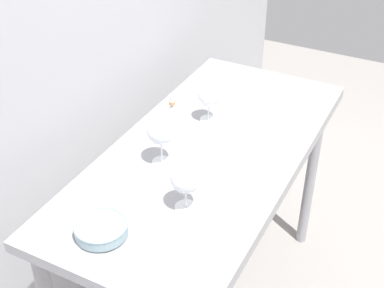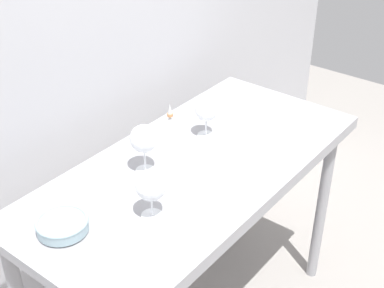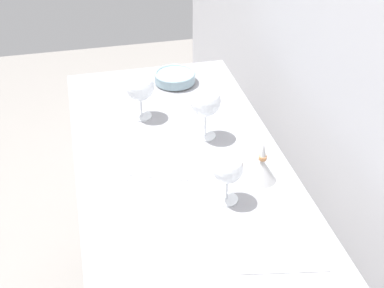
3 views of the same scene
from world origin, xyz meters
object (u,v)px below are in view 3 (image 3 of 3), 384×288
at_px(tasting_sheet_upper, 158,163).
at_px(decanter_funnel, 262,169).
at_px(wine_glass_near_left, 140,88).
at_px(wine_glass_far_right, 228,169).
at_px(tasting_sheet_lower, 277,250).
at_px(wine_glass_far_left, 206,102).
at_px(tasting_bowl, 175,77).

bearing_deg(tasting_sheet_upper, decanter_funnel, 84.68).
distance_m(wine_glass_near_left, tasting_sheet_upper, 0.31).
distance_m(wine_glass_near_left, wine_glass_far_right, 0.53).
relative_size(wine_glass_near_left, tasting_sheet_lower, 0.71).
bearing_deg(wine_glass_far_left, tasting_bowl, -176.82).
bearing_deg(decanter_funnel, tasting_sheet_upper, -117.49).
distance_m(wine_glass_near_left, wine_glass_far_left, 0.26).
distance_m(tasting_sheet_lower, tasting_bowl, 0.95).
relative_size(tasting_sheet_lower, tasting_bowl, 1.45).
xyz_separation_m(wine_glass_far_right, tasting_sheet_upper, (-0.22, -0.16, -0.11)).
relative_size(wine_glass_near_left, decanter_funnel, 1.30).
relative_size(wine_glass_far_right, tasting_bowl, 0.96).
height_order(wine_glass_near_left, tasting_bowl, wine_glass_near_left).
relative_size(tasting_sheet_upper, tasting_bowl, 1.29).
xyz_separation_m(tasting_bowl, decanter_funnel, (0.66, 0.13, 0.01)).
relative_size(wine_glass_far_right, tasting_sheet_lower, 0.66).
height_order(wine_glass_far_left, tasting_sheet_upper, wine_glass_far_left).
distance_m(tasting_sheet_upper, tasting_sheet_lower, 0.49).
bearing_deg(tasting_sheet_lower, tasting_bowl, -165.29).
xyz_separation_m(tasting_sheet_upper, tasting_bowl, (-0.51, 0.16, 0.02)).
bearing_deg(tasting_sheet_upper, wine_glass_near_left, -156.28).
distance_m(wine_glass_far_left, tasting_bowl, 0.41).
height_order(tasting_sheet_lower, decanter_funnel, decanter_funnel).
relative_size(tasting_sheet_upper, tasting_sheet_lower, 0.89).
bearing_deg(decanter_funnel, wine_glass_far_right, -62.07).
height_order(tasting_bowl, decanter_funnel, decanter_funnel).
bearing_deg(tasting_sheet_lower, decanter_funnel, 179.34).
height_order(wine_glass_far_left, tasting_bowl, wine_glass_far_left).
relative_size(wine_glass_near_left, tasting_bowl, 1.03).
bearing_deg(wine_glass_far_right, decanter_funnel, 117.93).
xyz_separation_m(wine_glass_far_right, tasting_sheet_lower, (0.22, 0.07, -0.11)).
bearing_deg(wine_glass_far_right, wine_glass_near_left, -161.76).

